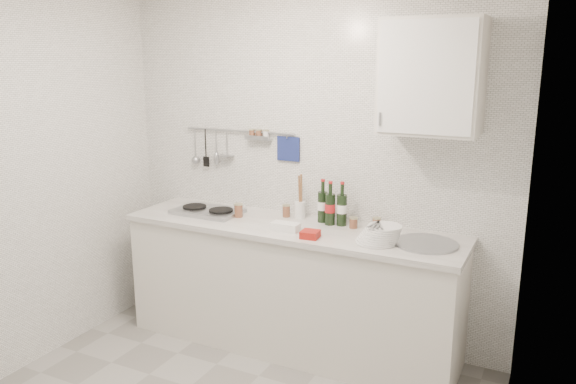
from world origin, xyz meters
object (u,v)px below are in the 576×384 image
object	(u,v)px
plate_stack_sink	(380,234)
wine_bottles	(332,203)
wall_cabinet	(432,77)
plate_stack_hob	(211,211)
utensil_crock	(300,208)

from	to	relation	value
plate_stack_sink	wine_bottles	xyz separation A→B (m)	(-0.44, 0.25, 0.10)
wall_cabinet	plate_stack_sink	xyz separation A→B (m)	(-0.22, -0.21, -0.98)
wall_cabinet	wine_bottles	world-z (taller)	wall_cabinet
wall_cabinet	plate_stack_hob	xyz separation A→B (m)	(-1.59, -0.09, -1.02)
utensil_crock	plate_stack_sink	bearing A→B (deg)	-22.27
wall_cabinet	plate_stack_hob	world-z (taller)	wall_cabinet
plate_stack_sink	wine_bottles	bearing A→B (deg)	150.34
wine_bottles	utensil_crock	size ratio (longest dim) A/B	0.93
plate_stack_sink	plate_stack_hob	bearing A→B (deg)	174.91
wine_bottles	utensil_crock	distance (m)	0.28
wall_cabinet	utensil_crock	world-z (taller)	wall_cabinet
plate_stack_sink	wine_bottles	distance (m)	0.51
plate_stack_sink	wall_cabinet	bearing A→B (deg)	43.64
wine_bottles	utensil_crock	bearing A→B (deg)	171.77
plate_stack_sink	utensil_crock	xyz separation A→B (m)	(-0.70, 0.29, 0.02)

